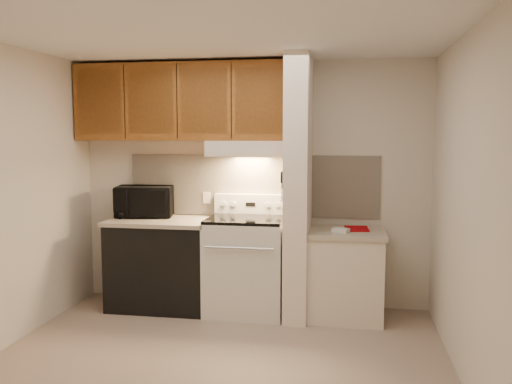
# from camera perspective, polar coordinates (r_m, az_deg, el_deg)

# --- Properties ---
(floor) EXTENTS (3.60, 3.60, 0.00)m
(floor) POSITION_cam_1_polar(r_m,az_deg,el_deg) (4.48, -3.88, -17.10)
(floor) COLOR tan
(floor) RESTS_ON ground
(ceiling) EXTENTS (3.60, 3.60, 0.00)m
(ceiling) POSITION_cam_1_polar(r_m,az_deg,el_deg) (4.18, -4.14, 16.21)
(ceiling) COLOR white
(ceiling) RESTS_ON wall_back
(wall_back) EXTENTS (3.60, 2.50, 0.02)m
(wall_back) POSITION_cam_1_polar(r_m,az_deg,el_deg) (5.61, -0.40, 0.85)
(wall_back) COLOR beige
(wall_back) RESTS_ON floor
(wall_left) EXTENTS (0.02, 3.00, 2.50)m
(wall_left) POSITION_cam_1_polar(r_m,az_deg,el_deg) (4.90, -24.94, -0.50)
(wall_left) COLOR beige
(wall_left) RESTS_ON floor
(wall_right) EXTENTS (0.02, 3.00, 2.50)m
(wall_right) POSITION_cam_1_polar(r_m,az_deg,el_deg) (4.12, 21.13, -1.49)
(wall_right) COLOR beige
(wall_right) RESTS_ON floor
(backsplash) EXTENTS (2.60, 0.02, 0.63)m
(backsplash) POSITION_cam_1_polar(r_m,az_deg,el_deg) (5.60, -0.42, 0.68)
(backsplash) COLOR beige
(backsplash) RESTS_ON wall_back
(range_body) EXTENTS (0.76, 0.65, 0.92)m
(range_body) POSITION_cam_1_polar(r_m,az_deg,el_deg) (5.41, -1.04, -7.85)
(range_body) COLOR silver
(range_body) RESTS_ON floor
(oven_window) EXTENTS (0.50, 0.01, 0.30)m
(oven_window) POSITION_cam_1_polar(r_m,az_deg,el_deg) (5.10, -1.70, -8.26)
(oven_window) COLOR black
(oven_window) RESTS_ON range_body
(oven_handle) EXTENTS (0.65, 0.02, 0.02)m
(oven_handle) POSITION_cam_1_polar(r_m,az_deg,el_deg) (5.01, -1.80, -5.93)
(oven_handle) COLOR silver
(oven_handle) RESTS_ON range_body
(cooktop) EXTENTS (0.74, 0.64, 0.03)m
(cooktop) POSITION_cam_1_polar(r_m,az_deg,el_deg) (5.31, -1.05, -2.87)
(cooktop) COLOR black
(cooktop) RESTS_ON range_body
(range_backguard) EXTENTS (0.76, 0.08, 0.20)m
(range_backguard) POSITION_cam_1_polar(r_m,az_deg,el_deg) (5.58, -0.51, -1.26)
(range_backguard) COLOR silver
(range_backguard) RESTS_ON range_body
(range_display) EXTENTS (0.10, 0.01, 0.04)m
(range_display) POSITION_cam_1_polar(r_m,az_deg,el_deg) (5.53, -0.58, -1.31)
(range_display) COLOR black
(range_display) RESTS_ON range_backguard
(range_knob_left_outer) EXTENTS (0.05, 0.02, 0.05)m
(range_knob_left_outer) POSITION_cam_1_polar(r_m,az_deg,el_deg) (5.59, -3.42, -1.25)
(range_knob_left_outer) COLOR silver
(range_knob_left_outer) RESTS_ON range_backguard
(range_knob_left_inner) EXTENTS (0.05, 0.02, 0.05)m
(range_knob_left_inner) POSITION_cam_1_polar(r_m,az_deg,el_deg) (5.57, -2.41, -1.27)
(range_knob_left_inner) COLOR silver
(range_knob_left_inner) RESTS_ON range_backguard
(range_knob_right_inner) EXTENTS (0.05, 0.02, 0.05)m
(range_knob_right_inner) POSITION_cam_1_polar(r_m,az_deg,el_deg) (5.50, 1.26, -1.35)
(range_knob_right_inner) COLOR silver
(range_knob_right_inner) RESTS_ON range_backguard
(range_knob_right_outer) EXTENTS (0.05, 0.02, 0.05)m
(range_knob_right_outer) POSITION_cam_1_polar(r_m,az_deg,el_deg) (5.49, 2.29, -1.38)
(range_knob_right_outer) COLOR silver
(range_knob_right_outer) RESTS_ON range_backguard
(dishwasher_front) EXTENTS (1.00, 0.63, 0.87)m
(dishwasher_front) POSITION_cam_1_polar(r_m,az_deg,el_deg) (5.65, -9.90, -7.60)
(dishwasher_front) COLOR black
(dishwasher_front) RESTS_ON floor
(left_countertop) EXTENTS (1.04, 0.67, 0.04)m
(left_countertop) POSITION_cam_1_polar(r_m,az_deg,el_deg) (5.56, -9.99, -3.04)
(left_countertop) COLOR #B9AA93
(left_countertop) RESTS_ON dishwasher_front
(spoon_rest) EXTENTS (0.20, 0.07, 0.01)m
(spoon_rest) POSITION_cam_1_polar(r_m,az_deg,el_deg) (5.82, -11.94, -2.40)
(spoon_rest) COLOR black
(spoon_rest) RESTS_ON left_countertop
(teal_jar) EXTENTS (0.12, 0.12, 0.11)m
(teal_jar) POSITION_cam_1_polar(r_m,az_deg,el_deg) (5.88, -12.50, -1.87)
(teal_jar) COLOR #206354
(teal_jar) RESTS_ON left_countertop
(outlet) EXTENTS (0.08, 0.01, 0.12)m
(outlet) POSITION_cam_1_polar(r_m,az_deg,el_deg) (5.71, -5.20, -0.60)
(outlet) COLOR beige
(outlet) RESTS_ON backsplash
(microwave) EXTENTS (0.64, 0.49, 0.32)m
(microwave) POSITION_cam_1_polar(r_m,az_deg,el_deg) (5.74, -11.62, -0.97)
(microwave) COLOR black
(microwave) RESTS_ON left_countertop
(partition_pillar) EXTENTS (0.22, 0.70, 2.50)m
(partition_pillar) POSITION_cam_1_polar(r_m,az_deg,el_deg) (5.20, 4.47, 0.41)
(partition_pillar) COLOR white
(partition_pillar) RESTS_ON floor
(pillar_trim) EXTENTS (0.01, 0.70, 0.04)m
(pillar_trim) POSITION_cam_1_polar(r_m,az_deg,el_deg) (5.21, 3.20, 0.98)
(pillar_trim) COLOR brown
(pillar_trim) RESTS_ON partition_pillar
(knife_strip) EXTENTS (0.02, 0.42, 0.04)m
(knife_strip) POSITION_cam_1_polar(r_m,az_deg,el_deg) (5.16, 3.07, 1.15)
(knife_strip) COLOR black
(knife_strip) RESTS_ON partition_pillar
(knife_blade_a) EXTENTS (0.01, 0.03, 0.16)m
(knife_blade_a) POSITION_cam_1_polar(r_m,az_deg,el_deg) (5.01, 2.73, -0.14)
(knife_blade_a) COLOR silver
(knife_blade_a) RESTS_ON knife_strip
(knife_handle_a) EXTENTS (0.02, 0.02, 0.10)m
(knife_handle_a) POSITION_cam_1_polar(r_m,az_deg,el_deg) (4.98, 2.72, 1.56)
(knife_handle_a) COLOR black
(knife_handle_a) RESTS_ON knife_strip
(knife_blade_b) EXTENTS (0.01, 0.04, 0.18)m
(knife_blade_b) POSITION_cam_1_polar(r_m,az_deg,el_deg) (5.10, 2.85, -0.14)
(knife_blade_b) COLOR silver
(knife_blade_b) RESTS_ON knife_strip
(knife_handle_b) EXTENTS (0.02, 0.02, 0.10)m
(knife_handle_b) POSITION_cam_1_polar(r_m,az_deg,el_deg) (5.07, 2.84, 1.64)
(knife_handle_b) COLOR black
(knife_handle_b) RESTS_ON knife_strip
(knife_blade_c) EXTENTS (0.01, 0.04, 0.20)m
(knife_blade_c) POSITION_cam_1_polar(r_m,az_deg,el_deg) (5.18, 2.95, -0.16)
(knife_blade_c) COLOR silver
(knife_blade_c) RESTS_ON knife_strip
(knife_handle_c) EXTENTS (0.02, 0.02, 0.10)m
(knife_handle_c) POSITION_cam_1_polar(r_m,az_deg,el_deg) (5.15, 2.95, 1.71)
(knife_handle_c) COLOR black
(knife_handle_c) RESTS_ON knife_strip
(knife_blade_d) EXTENTS (0.01, 0.04, 0.16)m
(knife_blade_d) POSITION_cam_1_polar(r_m,az_deg,el_deg) (5.23, 3.02, 0.13)
(knife_blade_d) COLOR silver
(knife_blade_d) RESTS_ON knife_strip
(knife_handle_d) EXTENTS (0.02, 0.02, 0.10)m
(knife_handle_d) POSITION_cam_1_polar(r_m,az_deg,el_deg) (5.24, 3.05, 1.78)
(knife_handle_d) COLOR black
(knife_handle_d) RESTS_ON knife_strip
(knife_blade_e) EXTENTS (0.01, 0.04, 0.18)m
(knife_blade_e) POSITION_cam_1_polar(r_m,az_deg,el_deg) (5.32, 3.13, 0.12)
(knife_blade_e) COLOR silver
(knife_blade_e) RESTS_ON knife_strip
(knife_handle_e) EXTENTS (0.02, 0.02, 0.10)m
(knife_handle_e) POSITION_cam_1_polar(r_m,az_deg,el_deg) (5.31, 3.15, 1.84)
(knife_handle_e) COLOR black
(knife_handle_e) RESTS_ON knife_strip
(oven_mitt) EXTENTS (0.03, 0.11, 0.26)m
(oven_mitt) POSITION_cam_1_polar(r_m,az_deg,el_deg) (5.39, 3.23, 0.11)
(oven_mitt) COLOR slate
(oven_mitt) RESTS_ON partition_pillar
(right_cab_base) EXTENTS (0.70, 0.60, 0.81)m
(right_cab_base) POSITION_cam_1_polar(r_m,az_deg,el_deg) (5.33, 9.38, -8.76)
(right_cab_base) COLOR beige
(right_cab_base) RESTS_ON floor
(right_countertop) EXTENTS (0.74, 0.64, 0.04)m
(right_countertop) POSITION_cam_1_polar(r_m,az_deg,el_deg) (5.24, 9.46, -4.26)
(right_countertop) COLOR #B9AA93
(right_countertop) RESTS_ON right_cab_base
(red_folder) EXTENTS (0.24, 0.32, 0.01)m
(red_folder) POSITION_cam_1_polar(r_m,az_deg,el_deg) (5.33, 10.55, -3.82)
(red_folder) COLOR #9A0409
(red_folder) RESTS_ON right_countertop
(white_box) EXTENTS (0.17, 0.15, 0.04)m
(white_box) POSITION_cam_1_polar(r_m,az_deg,el_deg) (5.13, 8.91, -4.01)
(white_box) COLOR white
(white_box) RESTS_ON right_countertop
(range_hood) EXTENTS (0.78, 0.44, 0.15)m
(range_hood) POSITION_cam_1_polar(r_m,az_deg,el_deg) (5.37, -0.81, 4.62)
(range_hood) COLOR beige
(range_hood) RESTS_ON upper_cabinets
(hood_lip) EXTENTS (0.78, 0.04, 0.06)m
(hood_lip) POSITION_cam_1_polar(r_m,az_deg,el_deg) (5.17, -1.23, 4.06)
(hood_lip) COLOR beige
(hood_lip) RESTS_ON range_hood
(upper_cabinets) EXTENTS (2.18, 0.33, 0.77)m
(upper_cabinets) POSITION_cam_1_polar(r_m,az_deg,el_deg) (5.59, -7.80, 9.34)
(upper_cabinets) COLOR brown
(upper_cabinets) RESTS_ON wall_back
(cab_door_a) EXTENTS (0.46, 0.01, 0.63)m
(cab_door_a) POSITION_cam_1_polar(r_m,az_deg,el_deg) (5.74, -16.20, 9.07)
(cab_door_a) COLOR brown
(cab_door_a) RESTS_ON upper_cabinets
(cab_gap_a) EXTENTS (0.01, 0.01, 0.73)m
(cab_gap_a) POSITION_cam_1_polar(r_m,az_deg,el_deg) (5.63, -13.67, 9.20)
(cab_gap_a) COLOR black
(cab_gap_a) RESTS_ON upper_cabinets
(cab_door_b) EXTENTS (0.46, 0.01, 0.63)m
(cab_door_b) POSITION_cam_1_polar(r_m,az_deg,el_deg) (5.53, -11.04, 9.32)
(cab_door_b) COLOR brown
(cab_door_b) RESTS_ON upper_cabinets
(cab_gap_b) EXTENTS (0.01, 0.01, 0.73)m
(cab_gap_b) POSITION_cam_1_polar(r_m,az_deg,el_deg) (5.44, -8.32, 9.42)
(cab_gap_b) COLOR black
(cab_gap_b) RESTS_ON upper_cabinets
(cab_door_c) EXTENTS (0.46, 0.01, 0.63)m
(cab_door_c) POSITION_cam_1_polar(r_m,az_deg,el_deg) (5.36, -5.50, 9.51)
(cab_door_c) COLOR brown
(cab_door_c) RESTS_ON upper_cabinets
(cab_gap_c) EXTENTS (0.01, 0.01, 0.73)m
(cab_gap_c) POSITION_cam_1_polar(r_m,az_deg,el_deg) (5.30, -2.62, 9.57)
(cab_gap_c) COLOR black
(cab_gap_c) RESTS_ON upper_cabinets
(cab_door_d) EXTENTS (0.46, 0.01, 0.63)m
(cab_door_d) POSITION_cam_1_polar(r_m,az_deg,el_deg) (5.25, 0.34, 9.61)
(cab_door_d) COLOR brown
(cab_door_d) RESTS_ON upper_cabinets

